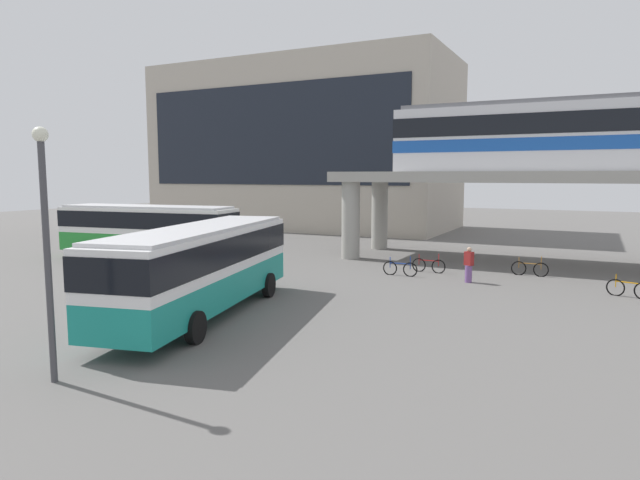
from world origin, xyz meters
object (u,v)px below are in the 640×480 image
object	(u,v)px
bus_main	(202,261)
bicycle_red	(429,265)
bicycle_orange	(629,289)
bus_secondary	(147,226)
pedestrian_walking_across	(469,266)
bicycle_brown	(530,269)
train	(575,134)
bicycle_blue	(400,269)
station_building	(305,147)

from	to	relation	value
bus_main	bicycle_red	distance (m)	13.38
bicycle_red	bicycle_orange	xyz separation A→B (m)	(9.03, -2.11, 0.00)
bus_secondary	bicycle_orange	xyz separation A→B (m)	(25.27, 1.08, -1.63)
bus_secondary	pedestrian_walking_across	bearing A→B (deg)	4.24
bicycle_orange	bicycle_brown	size ratio (longest dim) A/B	0.97
bus_secondary	bicycle_brown	xyz separation A→B (m)	(21.05, 4.49, -1.63)
bicycle_red	bicycle_orange	distance (m)	9.27
train	bicycle_brown	bearing A→B (deg)	-112.63
bicycle_blue	station_building	bearing A→B (deg)	128.00
pedestrian_walking_across	bicycle_brown	bearing A→B (deg)	52.38
bicycle_red	bicycle_blue	world-z (taller)	same
bicycle_blue	bicycle_brown	distance (m)	6.50
pedestrian_walking_across	bus_main	bearing A→B (deg)	-124.22
bicycle_red	station_building	bearing A→B (deg)	131.72
train	bicycle_orange	xyz separation A→B (m)	(2.63, -7.23, -6.83)
bus_secondary	bicycle_brown	distance (m)	21.58
station_building	bicycle_blue	xyz separation A→B (m)	(17.20, -22.02, -7.41)
bus_main	bicycle_red	world-z (taller)	bus_main
bicycle_orange	pedestrian_walking_across	world-z (taller)	pedestrian_walking_across
bus_main	bicycle_red	bearing A→B (deg)	68.88
bicycle_blue	pedestrian_walking_across	world-z (taller)	pedestrian_walking_across
bus_secondary	bicycle_orange	world-z (taller)	bus_secondary
bicycle_blue	bicycle_brown	size ratio (longest dim) A/B	1.00
bus_secondary	bicycle_red	distance (m)	16.63
bus_main	bus_secondary	distance (m)	14.70
bus_secondary	bicycle_blue	xyz separation A→B (m)	(15.22, 1.61, -1.63)
bus_main	bicycle_red	xyz separation A→B (m)	(4.79, 12.39, -1.63)
station_building	train	size ratio (longest dim) A/B	1.45
bicycle_brown	bus_secondary	bearing A→B (deg)	-167.97
train	bicycle_orange	distance (m)	10.29
station_building	bus_main	world-z (taller)	station_building
pedestrian_walking_across	train	bearing A→B (deg)	60.07
station_building	bicycle_blue	size ratio (longest dim) A/B	15.83
bicycle_red	bicycle_blue	xyz separation A→B (m)	(-1.02, -1.58, 0.00)
train	bicycle_red	distance (m)	10.67
bicycle_brown	station_building	bearing A→B (deg)	140.27
bus_main	bus_secondary	bearing A→B (deg)	141.24
bicycle_red	bicycle_blue	bearing A→B (deg)	-122.98
train	bus_secondary	xyz separation A→B (m)	(-22.64, -8.30, -5.20)
station_building	pedestrian_walking_across	world-z (taller)	station_building
bicycle_red	bicycle_brown	bearing A→B (deg)	15.14
bicycle_blue	bicycle_brown	world-z (taller)	same
bus_secondary	station_building	bearing A→B (deg)	94.79
bus_secondary	bicycle_blue	bearing A→B (deg)	6.04
station_building	bicycle_orange	xyz separation A→B (m)	(27.25, -22.55, -7.41)
bus_secondary	bicycle_orange	bearing A→B (deg)	2.44
station_building	bicycle_red	size ratio (longest dim) A/B	15.83
train	bicycle_orange	world-z (taller)	train
bus_secondary	bicycle_orange	distance (m)	25.35
train	pedestrian_walking_across	xyz separation A→B (m)	(-3.98, -6.92, -6.40)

